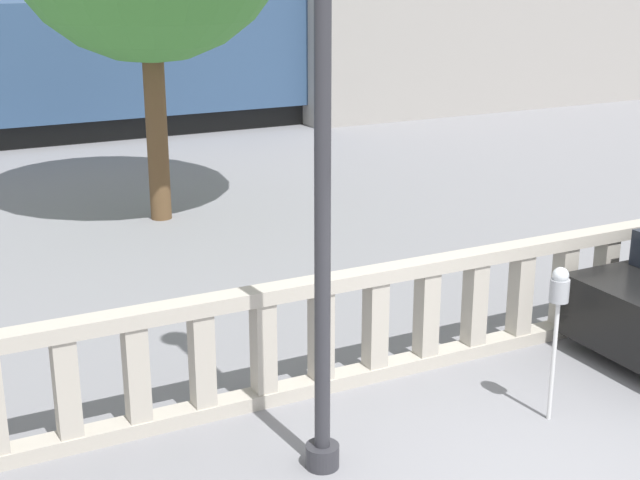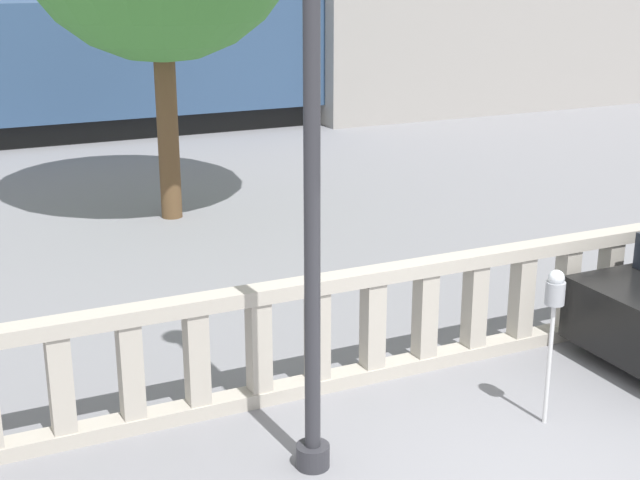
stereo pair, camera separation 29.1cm
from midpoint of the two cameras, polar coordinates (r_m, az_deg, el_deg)
name	(u,v)px [view 1 (the left image)]	position (r m, az deg, el deg)	size (l,w,h in m)	color
balustrade	(401,319)	(9.12, 4.31, -5.05)	(14.05, 0.24, 1.18)	#ADA599
lamppost	(323,93)	(6.66, -1.10, 9.37)	(0.34, 0.34, 5.58)	#2D2D33
parking_meter	(559,298)	(8.19, 14.05, -3.63)	(0.17, 0.17, 1.49)	silver
train_far	(41,36)	(30.43, -17.72, 12.33)	(26.31, 2.74, 4.03)	black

